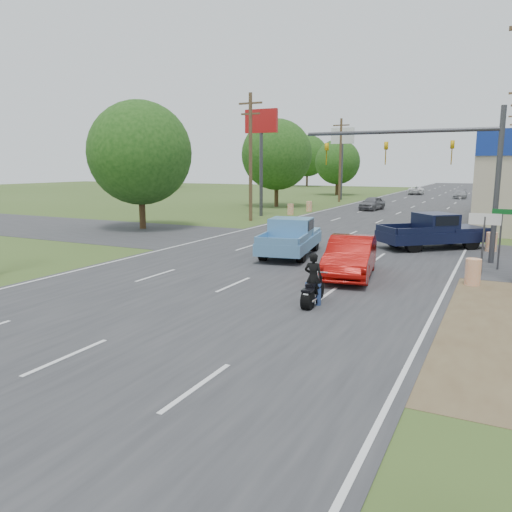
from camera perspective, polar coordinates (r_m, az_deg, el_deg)
The scene contains 27 objects.
ground at distance 12.65m, azimuth -20.79°, elevation -10.80°, with size 200.00×200.00×0.00m, color #3D5321.
main_road at distance 48.89m, azimuth 15.98°, elevation 4.73°, with size 15.00×180.00×0.02m, color #2D2D30.
cross_road at distance 27.71m, azimuth 7.49°, elevation 1.07°, with size 120.00×10.00×0.02m, color #2D2D30.
utility_pole_5 at distance 40.32m, azimuth -0.63°, elevation 11.58°, with size 2.00×0.28×10.00m.
utility_pole_6 at distance 62.64m, azimuth 9.61°, elevation 10.98°, with size 2.00×0.28×10.00m.
tree_0 at distance 36.06m, azimuth -13.13°, elevation 11.39°, with size 7.14×7.14×8.84m.
tree_1 at distance 54.68m, azimuth 2.38°, elevation 11.50°, with size 7.56×7.56×9.36m.
tree_2 at distance 77.40m, azimuth 9.30°, elevation 10.56°, with size 6.72×6.72×8.32m.
tree_4 at distance 104.66m, azimuth -11.37°, elevation 11.41°, with size 9.24×9.24×11.44m.
tree_6 at distance 110.00m, azimuth 5.89°, elevation 11.32°, with size 8.82×8.82×10.92m.
barrel_0 at distance 20.28m, azimuth 23.55°, elevation -1.69°, with size 0.56×0.56×1.00m, color orange.
barrel_1 at distance 28.66m, azimuth 25.31°, elevation 1.46°, with size 0.56×0.56×1.00m, color orange.
barrel_2 at distance 45.50m, azimuth 3.97°, elevation 5.34°, with size 0.56×0.56×1.00m, color orange.
barrel_3 at distance 49.11m, azimuth 6.09°, elevation 5.66°, with size 0.56×0.56×1.00m, color orange.
pole_sign_left_near at distance 44.42m, azimuth 0.60°, elevation 13.85°, with size 3.00×0.35×9.20m.
pole_sign_left_far at distance 66.81m, azimuth 9.84°, elevation 12.51°, with size 3.00×0.35×9.20m.
lane_sign at distance 22.04m, azimuth 24.62°, elevation 2.82°, with size 1.20×0.08×2.52m.
street_name_sign at distance 23.55m, azimuth 26.17°, elevation 2.41°, with size 0.80×0.08×2.61m.
signal_mast at distance 25.07m, azimuth 19.88°, elevation 10.59°, with size 9.12×0.40×7.00m.
red_convertible at distance 20.28m, azimuth 10.74°, elevation -0.12°, with size 1.71×4.89×1.61m, color #990A07.
motorcycle at distance 16.01m, azimuth 6.48°, elevation -4.15°, with size 0.59×1.93×0.98m.
rider at distance 15.96m, azimuth 6.55°, elevation -2.83°, with size 0.59×0.38×1.61m, color black.
blue_pickup at distance 24.83m, azimuth 4.02°, elevation 2.24°, with size 3.06×5.89×1.86m.
navy_pickup at distance 28.50m, azimuth 19.80°, elevation 2.73°, with size 5.76×5.44×1.90m.
distant_car_grey at distance 51.57m, azimuth 13.13°, elevation 5.88°, with size 1.61×4.01×1.36m, color slate.
distant_car_silver at distance 73.80m, azimuth 22.30°, elevation 6.57°, with size 1.71×4.20×1.22m, color #9A9B9F.
distant_car_white at distance 81.76m, azimuth 17.85°, elevation 7.17°, with size 2.19×4.76×1.32m, color white.
Camera 1 is at (8.85, -7.89, 4.41)m, focal length 35.00 mm.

